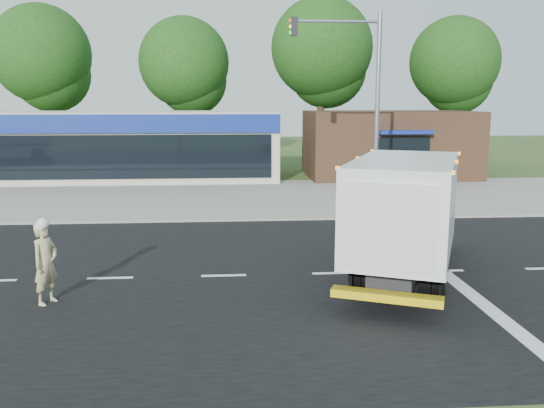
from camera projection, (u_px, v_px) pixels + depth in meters
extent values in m
plane|color=#385123|center=(334.00, 274.00, 15.64)|extent=(120.00, 120.00, 0.00)
cube|color=black|center=(334.00, 274.00, 15.64)|extent=(60.00, 14.00, 0.02)
cube|color=gray|center=(299.00, 213.00, 23.68)|extent=(60.00, 2.40, 0.12)
cube|color=gray|center=(285.00, 192.00, 29.38)|extent=(60.00, 9.00, 0.02)
cube|color=silver|center=(110.00, 278.00, 15.20)|extent=(1.20, 0.15, 0.01)
cube|color=silver|center=(224.00, 275.00, 15.42)|extent=(1.20, 0.15, 0.01)
cube|color=silver|center=(334.00, 273.00, 15.64)|extent=(1.20, 0.15, 0.01)
cube|color=silver|center=(442.00, 271.00, 15.85)|extent=(1.20, 0.15, 0.01)
cube|color=silver|center=(490.00, 310.00, 12.91)|extent=(0.40, 7.00, 0.01)
cube|color=black|center=(402.00, 258.00, 14.65)|extent=(2.86, 4.90, 0.34)
cube|color=white|center=(416.00, 203.00, 17.74)|extent=(2.72, 2.64, 2.06)
cube|color=black|center=(419.00, 192.00, 18.57)|extent=(1.77, 0.88, 0.88)
cube|color=white|center=(404.00, 205.00, 14.40)|extent=(4.12, 5.45, 2.31)
cube|color=silver|center=(390.00, 227.00, 12.11)|extent=(1.83, 0.84, 1.87)
cube|color=yellow|center=(386.00, 297.00, 12.21)|extent=(2.30, 1.25, 0.18)
cube|color=orange|center=(406.00, 160.00, 14.20)|extent=(4.08, 5.28, 0.08)
cylinder|color=black|center=(385.00, 234.00, 18.28)|extent=(0.65, 0.98, 0.94)
cylinder|color=black|center=(446.00, 238.00, 17.67)|extent=(0.65, 0.98, 0.94)
cylinder|color=black|center=(358.00, 270.00, 14.36)|extent=(0.65, 0.98, 0.94)
cylinder|color=black|center=(440.00, 278.00, 13.73)|extent=(0.65, 0.98, 0.94)
imported|color=#C1B780|center=(45.00, 264.00, 13.18)|extent=(0.72, 0.83, 1.92)
sphere|color=white|center=(43.00, 224.00, 13.02)|extent=(0.28, 0.28, 0.28)
cube|color=#BEB69E|center=(125.00, 145.00, 34.26)|extent=(18.00, 6.00, 4.00)
cube|color=navy|center=(114.00, 124.00, 31.02)|extent=(18.00, 0.30, 1.00)
cube|color=black|center=(116.00, 157.00, 31.34)|extent=(17.00, 0.12, 2.40)
cube|color=#382316|center=(389.00, 144.00, 35.42)|extent=(10.00, 6.00, 4.00)
cube|color=navy|center=(405.00, 132.00, 32.22)|extent=(3.00, 1.20, 0.20)
cube|color=black|center=(403.00, 157.00, 32.51)|extent=(3.00, 0.12, 2.20)
cylinder|color=gray|center=(377.00, 117.00, 22.60)|extent=(0.18, 0.18, 8.00)
cylinder|color=gray|center=(336.00, 21.00, 21.84)|extent=(3.40, 0.12, 0.12)
cube|color=black|center=(294.00, 26.00, 21.76)|extent=(0.25, 0.25, 0.70)
cylinder|color=#332114|center=(45.00, 114.00, 41.31)|extent=(0.56, 0.56, 7.35)
sphere|color=#163F12|center=(41.00, 54.00, 40.56)|extent=(6.93, 6.93, 6.93)
sphere|color=#163F12|center=(52.00, 74.00, 41.33)|extent=(5.46, 5.46, 5.46)
cylinder|color=#332114|center=(185.00, 117.00, 42.08)|extent=(0.56, 0.56, 6.86)
sphere|color=#163F12|center=(184.00, 62.00, 41.38)|extent=(6.47, 6.47, 6.47)
sphere|color=#163F12|center=(192.00, 80.00, 42.13)|extent=(5.10, 5.10, 5.10)
cylinder|color=#332114|center=(321.00, 110.00, 42.71)|extent=(0.56, 0.56, 7.84)
sphere|color=#163F12|center=(322.00, 48.00, 41.91)|extent=(7.39, 7.39, 7.39)
sphere|color=#163F12|center=(327.00, 69.00, 42.70)|extent=(5.82, 5.82, 5.82)
cylinder|color=#332114|center=(452.00, 116.00, 43.51)|extent=(0.56, 0.56, 7.00)
sphere|color=#163F12|center=(454.00, 61.00, 42.80)|extent=(6.60, 6.60, 6.60)
sphere|color=#163F12|center=(457.00, 79.00, 43.56)|extent=(5.20, 5.20, 5.20)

